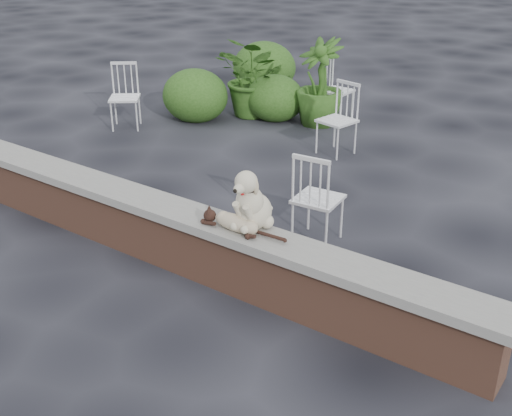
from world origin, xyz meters
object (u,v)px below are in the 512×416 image
Objects in this scene: chair_b at (337,119)px; chair_c at (318,197)px; potted_plant_a at (255,77)px; cat at (236,222)px; dog at (254,197)px; chair_e at (337,90)px; potted_plant_b at (319,82)px; chair_a at (124,97)px.

chair_c is (1.05, -2.27, 0.00)m from chair_b.
cat is at bearing -56.18° from potted_plant_a.
dog is at bearing -54.45° from potted_plant_a.
chair_e reaches higher than cat.
potted_plant_b reaches higher than chair_b.
potted_plant_a is at bearing -51.12° from chair_c.
chair_e is (-1.76, 4.61, -0.38)m from dog.
chair_c is (4.12, -1.43, 0.00)m from chair_a.
potted_plant_b is at bearing 0.66° from chair_a.
potted_plant_a is (-2.90, 3.01, 0.15)m from chair_c.
chair_b is at bearing 105.68° from cat.
dog reaches higher than chair_c.
chair_b is 0.76× the size of potted_plant_a.
potted_plant_b reaches higher than chair_a.
chair_a is 0.73× the size of potted_plant_b.
chair_b is 1.00× the size of chair_a.
dog is 4.97m from potted_plant_a.
chair_c is at bearing 85.66° from cat.
chair_c is 0.76× the size of potted_plant_a.
potted_plant_b is at bearing 113.89° from dog.
chair_b is (-0.96, 3.46, -0.19)m from cat.
chair_e is at bearing 26.91° from potted_plant_a.
dog is 0.58× the size of chair_c.
potted_plant_a is at bearing 118.74° from chair_e.
dog is 0.44× the size of potted_plant_a.
potted_plant_a is (-1.85, 0.73, 0.15)m from chair_b.
dog is 3.49m from chair_b.
chair_e is 0.41m from potted_plant_b.
cat is (-0.08, -0.15, -0.19)m from dog.
chair_e is 0.76× the size of potted_plant_a.
potted_plant_a is (-1.13, -0.57, 0.15)m from chair_e.
chair_c is at bearing -57.29° from chair_a.
chair_c is at bearing -53.45° from chair_b.
cat is at bearing -67.95° from potted_plant_b.
potted_plant_a reaches higher than dog.
dog is at bearing 62.16° from cat.
dog reaches higher than chair_e.
chair_b is 1.49m from chair_e.
dog is at bearing -69.12° from chair_a.
chair_e is (-0.73, 1.31, 0.00)m from chair_b.
dog is at bearing -157.27° from chair_e.
cat is 0.99× the size of chair_a.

